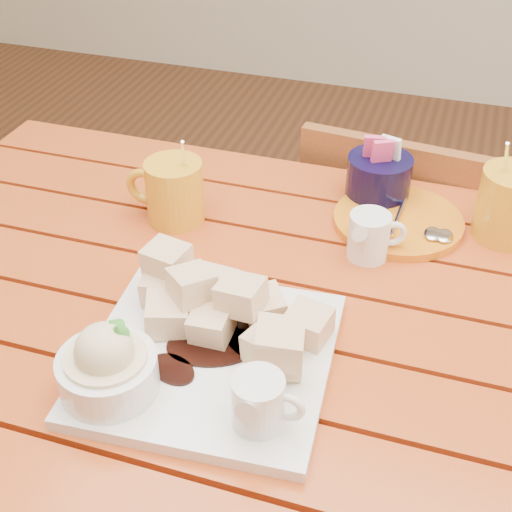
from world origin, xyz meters
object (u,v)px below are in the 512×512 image
(dessert_plate, at_px, (192,347))
(orange_saucer, at_px, (399,221))
(table, at_px, (252,360))
(chair_far, at_px, (397,275))
(coffee_mug_right, at_px, (512,204))
(coffee_mug_left, at_px, (173,190))

(dessert_plate, xyz_separation_m, orange_saucer, (0.19, 0.39, -0.03))
(table, relative_size, chair_far, 1.49)
(dessert_plate, distance_m, orange_saucer, 0.43)
(table, bearing_deg, orange_saucer, 57.37)
(dessert_plate, bearing_deg, coffee_mug_right, 49.65)
(coffee_mug_left, relative_size, orange_saucer, 0.74)
(orange_saucer, bearing_deg, chair_far, 91.80)
(orange_saucer, bearing_deg, coffee_mug_right, 8.41)
(table, xyz_separation_m, orange_saucer, (0.16, 0.25, 0.12))
(table, xyz_separation_m, chair_far, (0.15, 0.52, -0.19))
(table, distance_m, coffee_mug_right, 0.45)
(dessert_plate, distance_m, coffee_mug_right, 0.54)
(dessert_plate, xyz_separation_m, coffee_mug_left, (-0.15, 0.30, 0.02))
(table, bearing_deg, coffee_mug_right, 40.57)
(chair_far, bearing_deg, orange_saucer, 97.45)
(dessert_plate, height_order, orange_saucer, dessert_plate)
(chair_far, bearing_deg, coffee_mug_left, 52.88)
(coffee_mug_left, xyz_separation_m, coffee_mug_right, (0.50, 0.11, 0.00))
(coffee_mug_left, distance_m, orange_saucer, 0.36)
(table, height_order, chair_far, chair_far)
(table, bearing_deg, dessert_plate, -102.26)
(coffee_mug_left, bearing_deg, table, -41.38)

